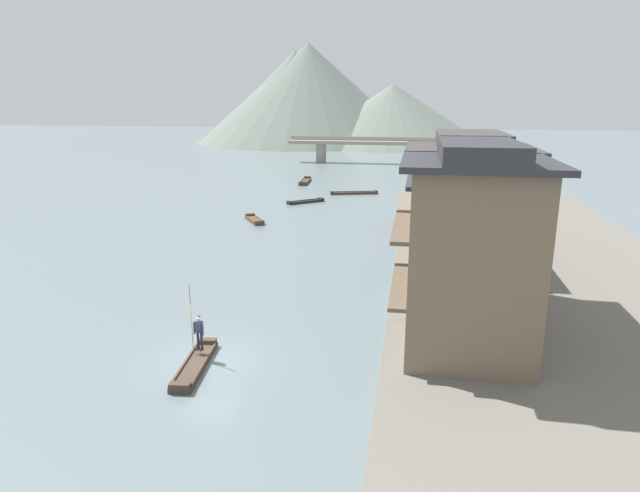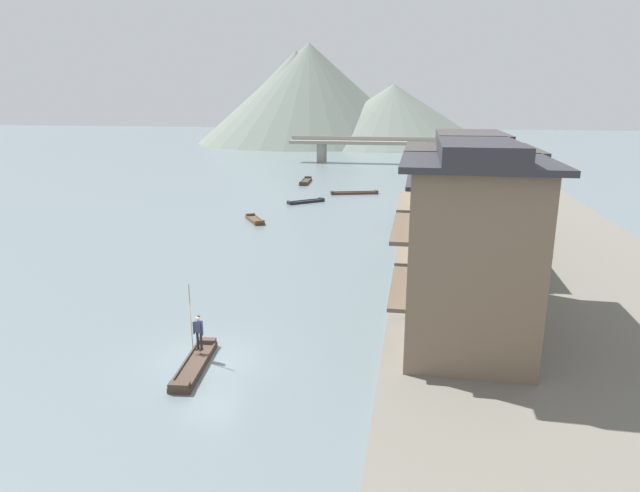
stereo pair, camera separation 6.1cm
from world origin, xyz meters
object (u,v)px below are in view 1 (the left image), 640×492
Objects in this scene: boat_moored_second at (354,193)px; stone_bridge at (369,146)px; boat_moored_far at (305,182)px; mooring_post_dock_near at (397,294)px; house_waterfront_tall at (451,217)px; boatman_person at (199,328)px; house_waterfront_second at (465,221)px; boat_foreground_poled at (195,365)px; house_waterfront_far at (438,184)px; mooring_post_dock_mid at (402,248)px; boat_moored_nearest at (306,202)px; boat_moored_third at (255,220)px; house_waterfront_narrow at (451,199)px; house_waterfront_nearest at (471,252)px.

boat_moored_second is 0.20× the size of stone_bridge.
boat_moored_far is 48.10m from mooring_post_dock_near.
boatman_person is at bearing -127.87° from house_waterfront_tall.
house_waterfront_second is 1.10× the size of house_waterfront_tall.
boat_moored_far is at bearing 96.57° from boat_foreground_poled.
mooring_post_dock_near is (6.67, -37.86, 1.09)m from boat_moored_second.
mooring_post_dock_mid is at bearing -101.31° from house_waterfront_far.
boat_moored_third is (-2.78, -10.27, 0.03)m from boat_moored_nearest.
house_waterfront_second is at bearing -88.34° from house_waterfront_tall.
house_waterfront_second is at bearing -90.48° from house_waterfront_narrow.
house_waterfront_tall is 1.17× the size of house_waterfront_narrow.
mooring_post_dock_near is at bearing -96.72° from house_waterfront_far.
house_waterfront_far is (16.68, 1.39, 3.61)m from boat_moored_third.
house_waterfront_far reaches higher than mooring_post_dock_mid.
house_waterfront_nearest is 13.31m from house_waterfront_tall.
boat_moored_third is at bearing -175.24° from house_waterfront_far.
house_waterfront_far is at bearing 90.88° from house_waterfront_nearest.
mooring_post_dock_near is (-3.36, -14.88, -2.55)m from house_waterfront_narrow.
house_waterfront_nearest is 1.10× the size of house_waterfront_tall.
boat_foreground_poled is 45.33m from boat_moored_second.
mooring_post_dock_near is (11.27, -31.17, 1.09)m from boat_moored_nearest.
house_waterfront_tall reaches higher than mooring_post_dock_mid.
house_waterfront_far reaches higher than boat_moored_nearest.
boat_foreground_poled is at bearing -82.18° from boatman_person.
stone_bridge is (6.14, 50.35, 2.91)m from boat_moored_third.
boat_moored_far is at bearing 119.70° from house_waterfront_narrow.
boat_moored_second is at bearing 55.49° from boat_moored_nearest.
house_waterfront_narrow reaches higher than stone_bridge.
boat_moored_far is 39.46m from mooring_post_dock_mid.
house_waterfront_second reaches higher than mooring_post_dock_mid.
boat_moored_third is 31.59m from house_waterfront_nearest.
stone_bridge reaches higher than boat_moored_far.
house_waterfront_second is at bearing -88.36° from house_waterfront_far.
mooring_post_dock_near is at bearing 120.44° from house_waterfront_nearest.
mooring_post_dock_near is at bearing -83.67° from stone_bridge.
house_waterfront_nearest is at bearing -71.21° from boat_moored_far.
boat_moored_third reaches higher than boat_moored_second.
house_waterfront_nearest is 7.15m from mooring_post_dock_near.
mooring_post_dock_near is at bearing -80.01° from boat_moored_second.
house_waterfront_tall is at bearing -19.97° from mooring_post_dock_mid.
house_waterfront_nearest reaches higher than mooring_post_dock_mid.
house_waterfront_nearest and house_waterfront_second have the same top height.
house_waterfront_tall is (17.08, -12.86, 3.61)m from boat_moored_third.
boatman_person is 0.38× the size of house_waterfront_far.
boat_moored_nearest is at bearing -78.25° from boat_moored_far.
boatman_person reaches higher than boat_foreground_poled.
boatman_person is 14.14m from house_waterfront_second.
house_waterfront_narrow is at bearing -60.30° from boat_moored_far.
house_waterfront_far is at bearing 95.65° from house_waterfront_narrow.
boatman_person is 17.75m from mooring_post_dock_mid.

